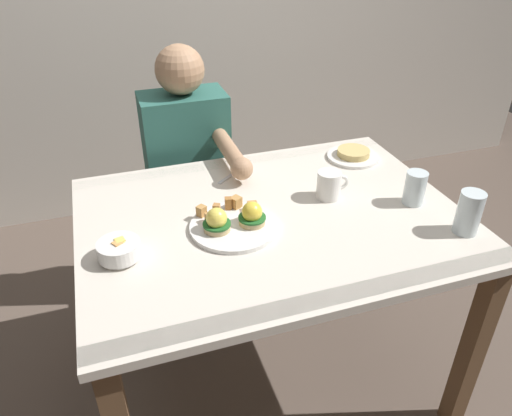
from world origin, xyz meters
The scene contains 10 objects.
ground_plane centered at (0.00, 0.00, 0.00)m, with size 6.00×6.00×0.00m, color brown.
dining_table centered at (0.00, 0.00, 0.63)m, with size 1.20×0.90×0.74m.
eggs_benedict_plate centered at (-0.13, -0.03, 0.76)m, with size 0.27×0.27×0.09m.
fruit_bowl centered at (-0.48, -0.07, 0.77)m, with size 0.12×0.12×0.06m.
coffee_mug centered at (0.22, 0.05, 0.79)m, with size 0.11×0.08×0.09m.
fork centered at (-0.04, 0.31, 0.74)m, with size 0.13×0.11×0.00m.
water_glass_near centered at (0.47, -0.07, 0.79)m, with size 0.07×0.07×0.11m.
water_glass_far centered at (0.52, -0.27, 0.80)m, with size 0.07×0.07×0.13m.
side_plate centered at (0.44, 0.29, 0.75)m, with size 0.20×0.20×0.04m.
diner_person centered at (-0.15, 0.60, 0.65)m, with size 0.34×0.54×1.14m.
Camera 1 is at (-0.46, -1.21, 1.58)m, focal length 34.24 mm.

